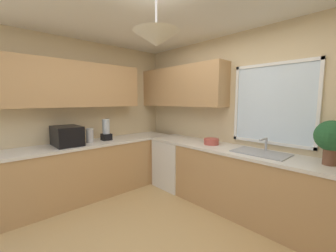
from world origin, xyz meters
The scene contains 11 objects.
ground_plane centered at (0.00, 0.00, 0.00)m, with size 8.97×8.97×0.00m, color tan.
room_shell centered at (-0.40, 0.46, 1.74)m, with size 4.20×3.41×2.61m.
counter_run_left centered at (-1.73, 0.00, 0.44)m, with size 0.65×3.02×0.88m.
counter_run_back centered at (0.21, 1.33, 0.44)m, with size 3.29×0.65×0.88m.
dishwasher centered at (-1.07, 1.30, 0.42)m, with size 0.60×0.60×0.84m, color white.
microwave centered at (-1.73, -0.32, 1.03)m, with size 0.48×0.36×0.29m, color black.
kettle centered at (-1.71, 0.02, 1.00)m, with size 0.11×0.11×0.23m, color #B7B7BC.
sink_assembly centered at (0.45, 1.34, 0.89)m, with size 0.66×0.40×0.19m.
potted_plant centered at (1.15, 1.38, 1.17)m, with size 0.32×0.32×0.47m.
bowl centered at (-0.31, 1.33, 0.93)m, with size 0.22×0.22×0.09m, color #B74C42.
blender_appliance centered at (-1.73, 0.31, 1.04)m, with size 0.15×0.15×0.36m.
Camera 1 is at (1.60, -1.31, 1.55)m, focal length 22.62 mm.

